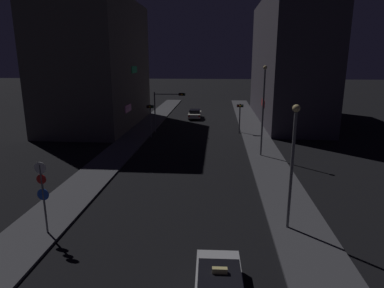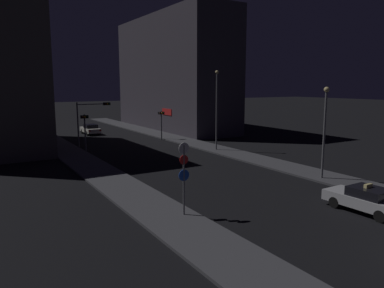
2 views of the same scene
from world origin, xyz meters
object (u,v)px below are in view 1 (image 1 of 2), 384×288
(traffic_light_right_kerb, at_px, (240,112))
(street_lamp_near_block, at_px, (293,155))
(traffic_light_overhead, at_px, (167,103))
(traffic_light_left_kerb, at_px, (150,114))
(taxi, at_px, (219,288))
(far_car, at_px, (195,114))
(sign_pole_left, at_px, (43,191))
(street_lamp_far_block, at_px, (263,105))

(traffic_light_right_kerb, distance_m, street_lamp_near_block, 24.30)
(traffic_light_overhead, relative_size, traffic_light_left_kerb, 1.30)
(taxi, height_order, traffic_light_right_kerb, traffic_light_right_kerb)
(traffic_light_overhead, distance_m, street_lamp_near_block, 26.08)
(traffic_light_overhead, height_order, street_lamp_near_block, street_lamp_near_block)
(traffic_light_left_kerb, height_order, traffic_light_right_kerb, traffic_light_left_kerb)
(far_car, xyz_separation_m, traffic_light_left_kerb, (-4.27, -13.21, 2.04))
(traffic_light_right_kerb, xyz_separation_m, sign_pole_left, (-11.51, -25.80, -0.18))
(far_car, distance_m, traffic_light_left_kerb, 14.04)
(taxi, bearing_deg, traffic_light_right_kerb, 85.25)
(traffic_light_right_kerb, bearing_deg, street_lamp_near_block, -87.21)
(sign_pole_left, bearing_deg, traffic_light_left_kerb, 87.43)
(taxi, relative_size, traffic_light_right_kerb, 1.22)
(taxi, distance_m, far_car, 40.61)
(taxi, distance_m, sign_pole_left, 10.20)
(far_car, xyz_separation_m, traffic_light_overhead, (-2.79, -10.35, 2.92))
(traffic_light_overhead, distance_m, traffic_light_right_kerb, 9.07)
(far_car, relative_size, traffic_light_right_kerb, 1.22)
(traffic_light_overhead, bearing_deg, traffic_light_left_kerb, -117.33)
(far_car, xyz_separation_m, sign_pole_left, (-5.29, -35.94, 1.73))
(taxi, bearing_deg, traffic_light_left_kerb, 106.31)
(far_car, distance_m, street_lamp_far_block, 22.08)
(taxi, height_order, sign_pole_left, sign_pole_left)
(traffic_light_left_kerb, distance_m, street_lamp_far_block, 14.02)
(street_lamp_far_block, bearing_deg, far_car, 110.65)
(far_car, distance_m, sign_pole_left, 36.37)
(traffic_light_left_kerb, bearing_deg, street_lamp_far_block, -30.69)
(far_car, bearing_deg, street_lamp_near_block, -77.84)
(traffic_light_overhead, xyz_separation_m, street_lamp_far_block, (10.44, -9.93, 1.24))
(traffic_light_right_kerb, distance_m, street_lamp_far_block, 10.49)
(taxi, bearing_deg, street_lamp_far_block, 78.92)
(traffic_light_overhead, distance_m, traffic_light_left_kerb, 3.34)
(traffic_light_left_kerb, relative_size, street_lamp_far_block, 0.47)
(street_lamp_near_block, height_order, street_lamp_far_block, street_lamp_far_block)
(street_lamp_near_block, bearing_deg, taxi, -121.31)
(traffic_light_right_kerb, relative_size, street_lamp_far_block, 0.44)
(street_lamp_near_block, bearing_deg, traffic_light_right_kerb, 92.79)
(traffic_light_left_kerb, bearing_deg, sign_pole_left, -92.57)
(far_car, relative_size, traffic_light_overhead, 0.89)
(traffic_light_left_kerb, height_order, street_lamp_near_block, street_lamp_near_block)
(taxi, relative_size, sign_pole_left, 1.16)
(sign_pole_left, bearing_deg, street_lamp_near_block, 7.10)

